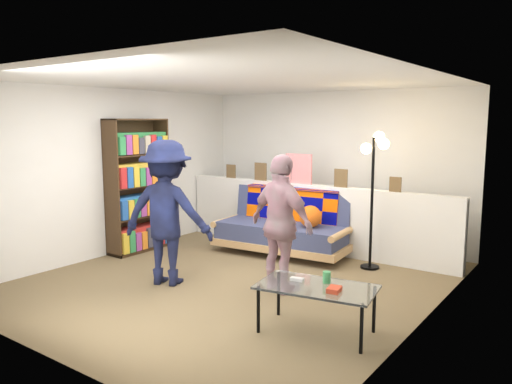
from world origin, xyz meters
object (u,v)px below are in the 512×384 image
at_px(futon_sofa, 286,227).
at_px(person_right, 282,224).
at_px(bookshelf, 138,190).
at_px(person_left, 167,213).
at_px(coffee_table, 317,289).
at_px(floor_lamp, 374,172).

xyz_separation_m(futon_sofa, person_right, (0.86, -1.46, 0.40)).
height_order(bookshelf, person_left, bookshelf).
relative_size(futon_sofa, person_right, 1.29).
xyz_separation_m(coffee_table, person_right, (-0.88, 0.75, 0.37)).
distance_m(futon_sofa, floor_lamp, 1.60).
distance_m(bookshelf, person_right, 2.76).
relative_size(futon_sofa, person_left, 1.18).
bearing_deg(futon_sofa, person_left, -101.73).
height_order(coffee_table, person_left, person_left).
bearing_deg(floor_lamp, person_left, -130.93).
distance_m(floor_lamp, person_left, 2.70).
bearing_deg(bookshelf, floor_lamp, 20.21).
relative_size(bookshelf, person_right, 1.25).
relative_size(bookshelf, person_left, 1.14).
height_order(coffee_table, person_right, person_right).
xyz_separation_m(futon_sofa, floor_lamp, (1.34, 0.03, 0.89)).
distance_m(futon_sofa, bookshelf, 2.26).
xyz_separation_m(floor_lamp, person_right, (-0.47, -1.49, -0.49)).
xyz_separation_m(bookshelf, person_left, (1.46, -0.83, -0.06)).
relative_size(floor_lamp, person_left, 1.05).
bearing_deg(person_left, floor_lamp, -150.88).
distance_m(bookshelf, person_left, 1.68).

